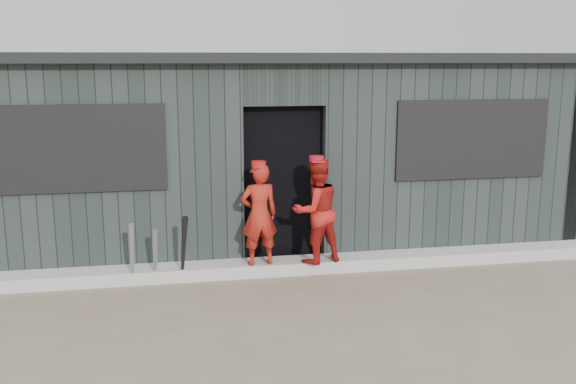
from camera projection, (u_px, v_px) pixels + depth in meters
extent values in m
plane|color=#6E5D4C|center=(322.00, 333.00, 6.08)|extent=(80.00, 80.00, 0.00)
cube|color=#ACACA7|center=(288.00, 266.00, 7.81)|extent=(8.00, 0.36, 0.15)
cone|color=gray|center=(132.00, 255.00, 7.22)|extent=(0.10, 0.27, 0.78)
cone|color=gray|center=(155.00, 256.00, 7.32)|extent=(0.10, 0.27, 0.68)
cone|color=black|center=(184.00, 249.00, 7.32)|extent=(0.14, 0.33, 0.83)
imported|color=#A12013|center=(259.00, 215.00, 7.52)|extent=(0.48, 0.35, 1.22)
imported|color=#AE1A15|center=(316.00, 211.00, 7.61)|extent=(0.73, 0.64, 1.26)
imported|color=#B6B6B6|center=(303.00, 209.00, 8.32)|extent=(0.74, 0.63, 1.28)
cube|color=black|center=(267.00, 155.00, 9.20)|extent=(7.60, 2.70, 2.20)
cube|color=#2B3330|center=(93.00, 173.00, 7.45)|extent=(3.50, 0.20, 2.50)
cube|color=#2C3432|center=(456.00, 162.00, 8.24)|extent=(3.50, 0.20, 2.50)
cube|color=#272F2B|center=(283.00, 84.00, 7.64)|extent=(1.00, 0.20, 0.50)
cube|color=#262E2C|center=(517.00, 145.00, 9.88)|extent=(0.20, 3.00, 2.50)
cube|color=#262D2A|center=(254.00, 139.00, 10.54)|extent=(8.00, 0.20, 2.50)
cube|color=black|center=(266.00, 58.00, 8.92)|extent=(8.30, 3.30, 0.12)
cube|color=black|center=(77.00, 149.00, 7.24)|extent=(2.00, 0.04, 1.00)
cube|color=black|center=(472.00, 140.00, 8.09)|extent=(2.00, 0.04, 1.00)
cube|color=black|center=(247.00, 154.00, 8.20)|extent=(0.22, 0.22, 0.86)
cube|color=black|center=(274.00, 156.00, 8.44)|extent=(0.25, 0.21, 0.93)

